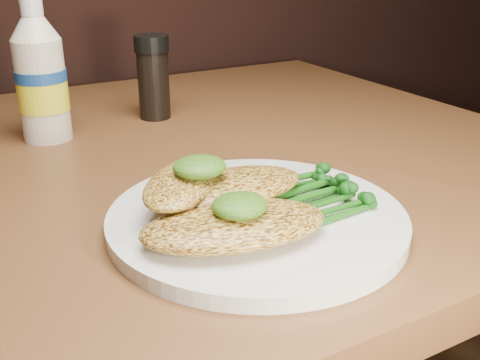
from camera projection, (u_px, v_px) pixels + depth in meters
plate at (257, 219)px, 0.52m from camera, size 0.27×0.27×0.01m
chicken_front at (234, 225)px, 0.47m from camera, size 0.17×0.11×0.03m
chicken_mid at (227, 188)px, 0.52m from camera, size 0.15×0.08×0.02m
chicken_back at (186, 181)px, 0.52m from camera, size 0.14×0.14×0.02m
pesto_front at (240, 206)px, 0.46m from camera, size 0.05×0.04×0.02m
pesto_back at (200, 167)px, 0.51m from camera, size 0.05×0.05×0.02m
broccolini_bundle at (301, 195)px, 0.53m from camera, size 0.15×0.13×0.02m
mayo_bottle at (40, 71)px, 0.72m from camera, size 0.07×0.07×0.18m
pepper_grinder at (153, 77)px, 0.82m from camera, size 0.06×0.06×0.12m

